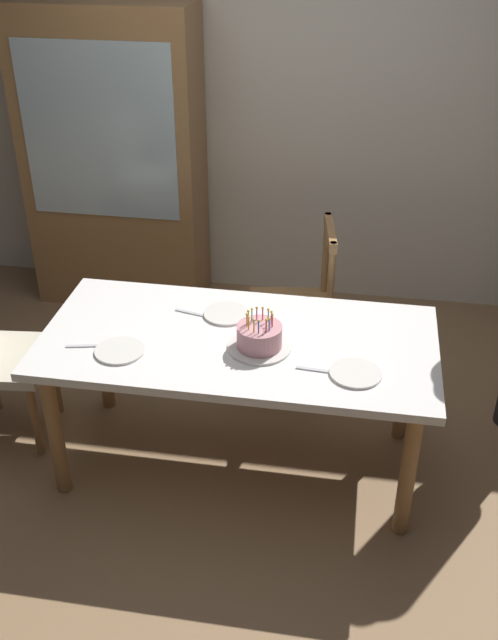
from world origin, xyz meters
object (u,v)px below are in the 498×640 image
Objects in this scene: dining_table at (238,354)px; plate_near_celebrant at (120,351)px; plate_near_guest at (356,373)px; china_cabinet at (115,161)px; birthday_cake at (259,338)px; chair_spindle_back at (295,309)px; plate_far_side at (227,313)px.

plate_near_celebrant is at bearing -158.50° from dining_table.
plate_near_guest is 0.12× the size of china_cabinet.
birthday_cake is at bearing -53.98° from china_cabinet.
dining_table is at bearing 160.14° from plate_near_guest.
plate_far_side is at bearing -115.68° from chair_spindle_back.
plate_near_celebrant is at bearing 180.00° from plate_near_guest.
plate_near_celebrant and plate_far_side have the same top height.
china_cabinet is at bearing 147.25° from chair_spindle_back.
birthday_cake is (0.11, -0.06, 0.14)m from dining_table.
plate_near_guest is at bearing -16.70° from birthday_cake.
dining_table is 0.79m from chair_spindle_back.
birthday_cake is 1.27× the size of plate_near_celebrant.
plate_far_side is (-0.20, 0.26, -0.05)m from birthday_cake.
plate_near_celebrant is 1.02m from plate_near_guest.
plate_far_side is (-0.09, 0.19, 0.09)m from dining_table.
plate_near_guest is (0.43, -0.13, -0.05)m from birthday_cake.
plate_near_guest is (0.53, -0.19, 0.09)m from dining_table.
dining_table is 8.06× the size of plate_far_side.
birthday_cake is 1.27× the size of plate_near_guest.
birthday_cake reaches higher than plate_near_guest.
plate_near_guest is (0.62, -0.38, 0.00)m from plate_far_side.
plate_far_side is at bearing -54.22° from china_cabinet.
plate_far_side reaches higher than dining_table.
dining_table is at bearing -103.49° from chair_spindle_back.
birthday_cake is 0.29× the size of chair_spindle_back.
birthday_cake reaches higher than plate_far_side.
china_cabinet reaches higher than plate_near_celebrant.
plate_near_celebrant is (-0.59, -0.13, -0.05)m from birthday_cake.
plate_far_side is 0.12× the size of china_cabinet.
birthday_cake is 2.01m from china_cabinet.
plate_near_celebrant is (-0.49, -0.19, 0.09)m from dining_table.
birthday_cake is at bearing 12.11° from plate_near_celebrant.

